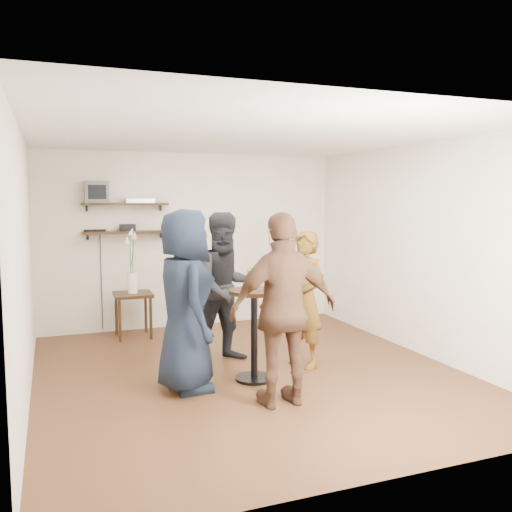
{
  "coord_description": "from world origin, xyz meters",
  "views": [
    {
      "loc": [
        -2.01,
        -5.48,
        1.92
      ],
      "look_at": [
        0.23,
        0.4,
        1.26
      ],
      "focal_mm": 38.0,
      "sensor_mm": 36.0,
      "label": 1
    }
  ],
  "objects_px": {
    "person_plaid": "(304,299)",
    "person_brown": "(284,310)",
    "crt_monitor": "(96,192)",
    "dvd_deck": "(139,201)",
    "radio": "(128,228)",
    "drinks_table": "(254,322)",
    "person_navy": "(185,300)",
    "person_dark": "(226,288)",
    "side_table": "(133,300)"
  },
  "relations": [
    {
      "from": "dvd_deck",
      "to": "radio",
      "type": "relative_size",
      "value": 1.82
    },
    {
      "from": "side_table",
      "to": "person_plaid",
      "type": "relative_size",
      "value": 0.4
    },
    {
      "from": "person_navy",
      "to": "person_brown",
      "type": "bearing_deg",
      "value": -135.59
    },
    {
      "from": "drinks_table",
      "to": "person_brown",
      "type": "height_order",
      "value": "person_brown"
    },
    {
      "from": "person_plaid",
      "to": "person_dark",
      "type": "xyz_separation_m",
      "value": [
        -0.78,
        0.5,
        0.1
      ]
    },
    {
      "from": "crt_monitor",
      "to": "dvd_deck",
      "type": "relative_size",
      "value": 0.8
    },
    {
      "from": "drinks_table",
      "to": "person_dark",
      "type": "height_order",
      "value": "person_dark"
    },
    {
      "from": "dvd_deck",
      "to": "person_dark",
      "type": "distance_m",
      "value": 2.23
    },
    {
      "from": "crt_monitor",
      "to": "person_brown",
      "type": "xyz_separation_m",
      "value": [
        1.38,
        -3.35,
        -1.11
      ]
    },
    {
      "from": "person_navy",
      "to": "radio",
      "type": "bearing_deg",
      "value": 2.24
    },
    {
      "from": "radio",
      "to": "side_table",
      "type": "xyz_separation_m",
      "value": [
        0.01,
        -0.32,
        -1.0
      ]
    },
    {
      "from": "dvd_deck",
      "to": "person_plaid",
      "type": "distance_m",
      "value": 3.0
    },
    {
      "from": "crt_monitor",
      "to": "person_brown",
      "type": "bearing_deg",
      "value": -67.65
    },
    {
      "from": "side_table",
      "to": "person_dark",
      "type": "xyz_separation_m",
      "value": [
        0.88,
        -1.53,
        0.36
      ]
    },
    {
      "from": "crt_monitor",
      "to": "person_plaid",
      "type": "xyz_separation_m",
      "value": [
        2.07,
        -2.35,
        -1.23
      ]
    },
    {
      "from": "person_plaid",
      "to": "person_navy",
      "type": "height_order",
      "value": "person_navy"
    },
    {
      "from": "drinks_table",
      "to": "person_navy",
      "type": "bearing_deg",
      "value": -177.87
    },
    {
      "from": "crt_monitor",
      "to": "drinks_table",
      "type": "xyz_separation_m",
      "value": [
        1.36,
        -2.6,
        -1.39
      ]
    },
    {
      "from": "drinks_table",
      "to": "person_dark",
      "type": "relative_size",
      "value": 0.55
    },
    {
      "from": "dvd_deck",
      "to": "radio",
      "type": "xyz_separation_m",
      "value": [
        -0.18,
        0.0,
        -0.38
      ]
    },
    {
      "from": "dvd_deck",
      "to": "person_brown",
      "type": "bearing_deg",
      "value": -76.81
    },
    {
      "from": "side_table",
      "to": "dvd_deck",
      "type": "bearing_deg",
      "value": 61.89
    },
    {
      "from": "drinks_table",
      "to": "radio",
      "type": "bearing_deg",
      "value": 110.08
    },
    {
      "from": "person_plaid",
      "to": "person_navy",
      "type": "distance_m",
      "value": 1.49
    },
    {
      "from": "crt_monitor",
      "to": "side_table",
      "type": "distance_m",
      "value": 1.59
    },
    {
      "from": "dvd_deck",
      "to": "side_table",
      "type": "bearing_deg",
      "value": -118.11
    },
    {
      "from": "person_plaid",
      "to": "person_brown",
      "type": "relative_size",
      "value": 0.87
    },
    {
      "from": "radio",
      "to": "person_brown",
      "type": "relative_size",
      "value": 0.12
    },
    {
      "from": "radio",
      "to": "person_brown",
      "type": "distance_m",
      "value": 3.54
    },
    {
      "from": "drinks_table",
      "to": "person_brown",
      "type": "bearing_deg",
      "value": -89.05
    },
    {
      "from": "person_plaid",
      "to": "person_dark",
      "type": "distance_m",
      "value": 0.93
    },
    {
      "from": "person_dark",
      "to": "person_navy",
      "type": "xyz_separation_m",
      "value": [
        -0.68,
        -0.77,
        0.03
      ]
    },
    {
      "from": "crt_monitor",
      "to": "person_dark",
      "type": "xyz_separation_m",
      "value": [
        1.3,
        -1.85,
        -1.13
      ]
    },
    {
      "from": "side_table",
      "to": "person_navy",
      "type": "xyz_separation_m",
      "value": [
        0.19,
        -2.31,
        0.39
      ]
    },
    {
      "from": "person_plaid",
      "to": "dvd_deck",
      "type": "bearing_deg",
      "value": -167.02
    },
    {
      "from": "crt_monitor",
      "to": "person_plaid",
      "type": "bearing_deg",
      "value": -48.62
    },
    {
      "from": "drinks_table",
      "to": "person_navy",
      "type": "height_order",
      "value": "person_navy"
    },
    {
      "from": "crt_monitor",
      "to": "dvd_deck",
      "type": "bearing_deg",
      "value": 0.0
    },
    {
      "from": "side_table",
      "to": "drinks_table",
      "type": "height_order",
      "value": "drinks_table"
    },
    {
      "from": "person_plaid",
      "to": "person_brown",
      "type": "height_order",
      "value": "person_brown"
    },
    {
      "from": "dvd_deck",
      "to": "person_plaid",
      "type": "height_order",
      "value": "dvd_deck"
    },
    {
      "from": "crt_monitor",
      "to": "radio",
      "type": "relative_size",
      "value": 1.45
    },
    {
      "from": "side_table",
      "to": "person_navy",
      "type": "bearing_deg",
      "value": -85.21
    },
    {
      "from": "dvd_deck",
      "to": "person_brown",
      "type": "relative_size",
      "value": 0.22
    },
    {
      "from": "radio",
      "to": "person_plaid",
      "type": "distance_m",
      "value": 2.97
    },
    {
      "from": "dvd_deck",
      "to": "drinks_table",
      "type": "height_order",
      "value": "dvd_deck"
    },
    {
      "from": "dvd_deck",
      "to": "side_table",
      "type": "relative_size",
      "value": 0.64
    },
    {
      "from": "drinks_table",
      "to": "person_plaid",
      "type": "distance_m",
      "value": 0.77
    },
    {
      "from": "person_dark",
      "to": "person_brown",
      "type": "relative_size",
      "value": 0.98
    },
    {
      "from": "radio",
      "to": "person_brown",
      "type": "bearing_deg",
      "value": -73.97
    }
  ]
}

